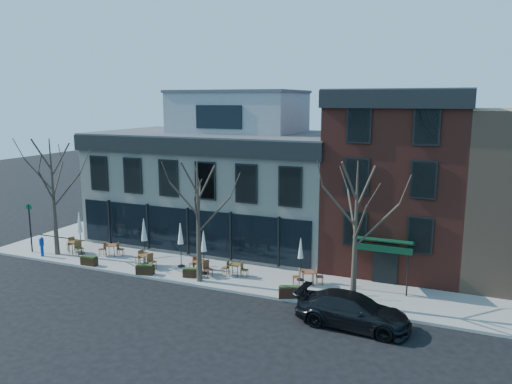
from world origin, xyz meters
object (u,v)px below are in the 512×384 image
at_px(cafe_set_0, 75,246).
at_px(umbrella_0, 80,225).
at_px(call_box, 42,246).
at_px(parked_sedan, 353,311).

bearing_deg(cafe_set_0, umbrella_0, 1.28).
height_order(call_box, umbrella_0, umbrella_0).
bearing_deg(call_box, parked_sedan, -5.40).
relative_size(parked_sedan, call_box, 3.93).
bearing_deg(umbrella_0, cafe_set_0, -178.72).
xyz_separation_m(parked_sedan, umbrella_0, (-19.43, 3.44, 1.45)).
bearing_deg(cafe_set_0, parked_sedan, -9.75).
xyz_separation_m(parked_sedan, cafe_set_0, (-19.95, 3.43, -0.10)).
bearing_deg(umbrella_0, call_box, -145.99).
xyz_separation_m(call_box, cafe_set_0, (1.56, 1.39, -0.19)).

